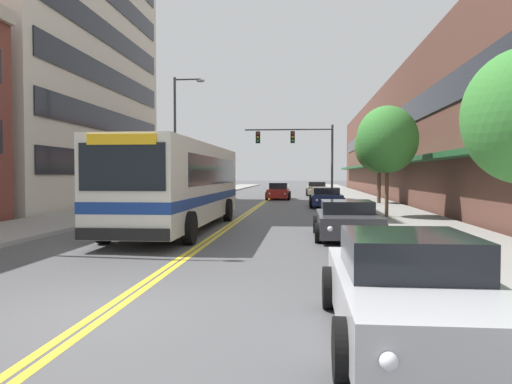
# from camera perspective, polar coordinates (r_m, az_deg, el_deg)

# --- Properties ---
(ground_plane) EXTENTS (240.00, 240.00, 0.00)m
(ground_plane) POSITION_cam_1_polar(r_m,az_deg,el_deg) (44.45, 1.61, -0.65)
(ground_plane) COLOR #4C4C4F
(sidewalk_left) EXTENTS (3.89, 106.00, 0.15)m
(sidewalk_left) POSITION_cam_1_polar(r_m,az_deg,el_deg) (45.55, -7.77, -0.51)
(sidewalk_left) COLOR gray
(sidewalk_left) RESTS_ON ground_plane
(sidewalk_right) EXTENTS (3.89, 106.00, 0.15)m
(sidewalk_right) POSITION_cam_1_polar(r_m,az_deg,el_deg) (44.57, 11.20, -0.59)
(sidewalk_right) COLOR gray
(sidewalk_right) RESTS_ON ground_plane
(centre_line) EXTENTS (0.34, 106.00, 0.01)m
(centre_line) POSITION_cam_1_polar(r_m,az_deg,el_deg) (44.45, 1.61, -0.65)
(centre_line) COLOR yellow
(centre_line) RESTS_ON ground_plane
(office_tower_left) EXTENTS (12.08, 20.47, 25.03)m
(office_tower_left) POSITION_cam_1_polar(r_m,az_deg,el_deg) (38.27, -25.14, 17.66)
(office_tower_left) COLOR beige
(office_tower_left) RESTS_ON ground_plane
(storefront_row_right) EXTENTS (9.10, 68.00, 9.61)m
(storefront_row_right) POSITION_cam_1_polar(r_m,az_deg,el_deg) (45.64, 19.02, 5.34)
(storefront_row_right) COLOR brown
(storefront_row_right) RESTS_ON ground_plane
(city_bus) EXTENTS (2.92, 12.29, 3.19)m
(city_bus) POSITION_cam_1_polar(r_m,az_deg,el_deg) (19.29, -8.56, 1.17)
(city_bus) COLOR silver
(city_bus) RESTS_ON ground_plane
(car_black_parked_left_near) EXTENTS (2.02, 4.44, 1.32)m
(car_black_parked_left_near) POSITION_cam_1_polar(r_m,az_deg,el_deg) (34.42, -6.99, -0.42)
(car_black_parked_left_near) COLOR black
(car_black_parked_left_near) RESTS_ON ground_plane
(car_charcoal_parked_left_mid) EXTENTS (2.19, 4.40, 1.35)m
(car_charcoal_parked_left_mid) POSITION_cam_1_polar(r_m,az_deg,el_deg) (41.27, -4.64, 0.01)
(car_charcoal_parked_left_mid) COLOR #232328
(car_charcoal_parked_left_mid) RESTS_ON ground_plane
(car_silver_parked_right_foreground) EXTENTS (2.09, 4.57, 1.32)m
(car_silver_parked_right_foreground) POSITION_cam_1_polar(r_m,az_deg,el_deg) (6.73, 17.16, -10.68)
(car_silver_parked_right_foreground) COLOR #B7B7BC
(car_silver_parked_right_foreground) RESTS_ON ground_plane
(car_navy_parked_right_mid) EXTENTS (2.13, 4.61, 1.23)m
(car_navy_parked_right_mid) POSITION_cam_1_polar(r_m,az_deg,el_deg) (32.10, 8.03, -0.65)
(car_navy_parked_right_mid) COLOR #19234C
(car_navy_parked_right_mid) RESTS_ON ground_plane
(car_dark_grey_parked_right_far) EXTENTS (2.16, 4.30, 1.22)m
(car_dark_grey_parked_right_far) POSITION_cam_1_polar(r_m,az_deg,el_deg) (16.65, 10.37, -3.20)
(car_dark_grey_parked_right_far) COLOR #38383D
(car_dark_grey_parked_right_far) RESTS_ON ground_plane
(car_beige_parked_right_end) EXTENTS (2.13, 4.17, 1.34)m
(car_beige_parked_right_end) POSITION_cam_1_polar(r_m,az_deg,el_deg) (49.44, 6.97, 0.34)
(car_beige_parked_right_end) COLOR #BCAD89
(car_beige_parked_right_end) RESTS_ON ground_plane
(car_red_moving_lead) EXTENTS (1.98, 4.58, 1.37)m
(car_red_moving_lead) POSITION_cam_1_polar(r_m,az_deg,el_deg) (41.74, 2.59, 0.04)
(car_red_moving_lead) COLOR maroon
(car_red_moving_lead) RESTS_ON ground_plane
(traffic_signal_mast) EXTENTS (6.95, 0.38, 5.96)m
(traffic_signal_mast) POSITION_cam_1_polar(r_m,az_deg,el_deg) (39.46, 5.12, 5.22)
(traffic_signal_mast) COLOR #47474C
(traffic_signal_mast) RESTS_ON ground_plane
(street_lamp_left_far) EXTENTS (2.05, 0.28, 8.32)m
(street_lamp_left_far) POSITION_cam_1_polar(r_m,az_deg,el_deg) (32.75, -8.80, 6.92)
(street_lamp_left_far) COLOR #47474C
(street_lamp_left_far) RESTS_ON ground_plane
(street_tree_right_mid) EXTENTS (2.79, 2.79, 5.07)m
(street_tree_right_mid) POSITION_cam_1_polar(r_m,az_deg,el_deg) (23.63, 14.77, 5.82)
(street_tree_right_mid) COLOR brown
(street_tree_right_mid) RESTS_ON sidewalk_right
(street_tree_right_far) EXTENTS (3.32, 3.32, 5.70)m
(street_tree_right_far) POSITION_cam_1_polar(r_m,az_deg,el_deg) (34.73, 13.92, 5.15)
(street_tree_right_far) COLOR brown
(street_tree_right_far) RESTS_ON sidewalk_right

